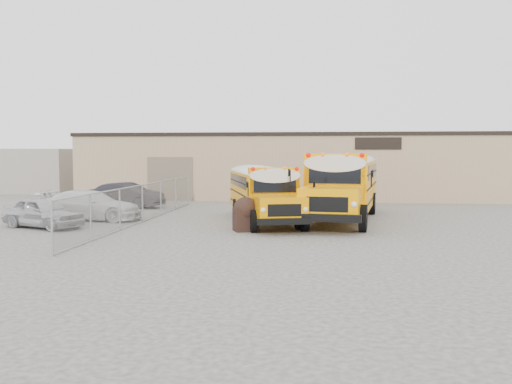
# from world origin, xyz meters

# --- Properties ---
(ground) EXTENTS (120.00, 120.00, 0.00)m
(ground) POSITION_xyz_m (0.00, 0.00, 0.00)
(ground) COLOR #45423F
(ground) RESTS_ON ground
(warehouse) EXTENTS (30.20, 10.20, 4.67)m
(warehouse) POSITION_xyz_m (-0.00, 19.99, 2.37)
(warehouse) COLOR #9B7D5F
(warehouse) RESTS_ON ground
(chainlink_fence) EXTENTS (0.07, 18.07, 1.81)m
(chainlink_fence) POSITION_xyz_m (-6.00, 3.00, 0.90)
(chainlink_fence) COLOR #919499
(chainlink_fence) RESTS_ON ground
(distant_building_left) EXTENTS (8.00, 6.00, 3.60)m
(distant_building_left) POSITION_xyz_m (-22.00, 22.00, 1.80)
(distant_building_left) COLOR gray
(distant_building_left) RESTS_ON ground
(school_bus_left) EXTENTS (4.72, 9.49, 2.70)m
(school_bus_left) POSITION_xyz_m (-1.92, 9.56, 1.56)
(school_bus_left) COLOR #EE9200
(school_bus_left) RESTS_ON ground
(school_bus_right) EXTENTS (4.19, 11.58, 3.31)m
(school_bus_right) POSITION_xyz_m (4.38, 12.51, 1.92)
(school_bus_right) COLOR #FFA000
(school_bus_right) RESTS_ON ground
(tarp_bundle) EXTENTS (1.22, 1.17, 1.45)m
(tarp_bundle) POSITION_xyz_m (-0.70, 0.60, 0.74)
(tarp_bundle) COLOR black
(tarp_bundle) RESTS_ON ground
(car_silver) EXTENTS (4.31, 2.99, 1.36)m
(car_silver) POSITION_xyz_m (-9.70, 0.50, 0.68)
(car_silver) COLOR silver
(car_silver) RESTS_ON ground
(car_white) EXTENTS (5.11, 2.27, 1.46)m
(car_white) POSITION_xyz_m (-8.80, 3.52, 0.73)
(car_white) COLOR silver
(car_white) RESTS_ON ground
(car_dark) EXTENTS (4.76, 2.54, 1.49)m
(car_dark) POSITION_xyz_m (-9.30, 10.01, 0.75)
(car_dark) COLOR black
(car_dark) RESTS_ON ground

